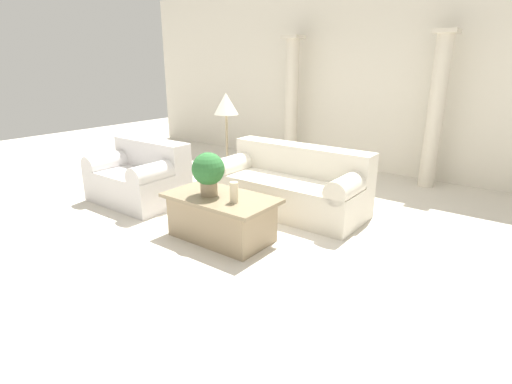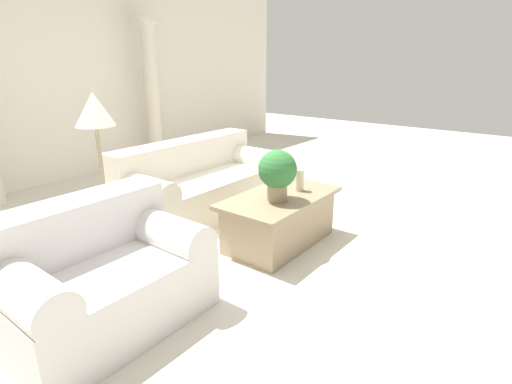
{
  "view_description": "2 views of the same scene",
  "coord_description": "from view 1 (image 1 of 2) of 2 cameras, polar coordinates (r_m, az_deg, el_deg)",
  "views": [
    {
      "loc": [
        2.87,
        -3.48,
        1.87
      ],
      "look_at": [
        0.29,
        -0.06,
        0.46
      ],
      "focal_mm": 28.0,
      "sensor_mm": 36.0,
      "label": 1
    },
    {
      "loc": [
        -2.83,
        -2.47,
        1.72
      ],
      "look_at": [
        0.06,
        -0.24,
        0.5
      ],
      "focal_mm": 28.0,
      "sensor_mm": 36.0,
      "label": 2
    }
  ],
  "objects": [
    {
      "name": "coffee_table",
      "position": [
        4.37,
        -4.98,
        -3.57
      ],
      "size": [
        1.22,
        0.68,
        0.49
      ],
      "color": "#998466",
      "rests_on": "ground_plane"
    },
    {
      "name": "column_left",
      "position": [
        7.57,
        5.11,
        12.9
      ],
      "size": [
        0.33,
        0.33,
        2.3
      ],
      "color": "beige",
      "rests_on": "ground_plane"
    },
    {
      "name": "pillar_candle",
      "position": [
        4.06,
        -3.16,
        -0.04
      ],
      "size": [
        0.09,
        0.09,
        0.21
      ],
      "color": "beige",
      "rests_on": "coffee_table"
    },
    {
      "name": "loveseat",
      "position": [
        5.75,
        -16.21,
        2.17
      ],
      "size": [
        1.27,
        0.87,
        0.83
      ],
      "color": "silver",
      "rests_on": "ground_plane"
    },
    {
      "name": "sofa_long",
      "position": [
        5.19,
        5.09,
        1.03
      ],
      "size": [
        1.96,
        0.87,
        0.83
      ],
      "color": "beige",
      "rests_on": "ground_plane"
    },
    {
      "name": "column_right",
      "position": [
        6.6,
        24.3,
        10.62
      ],
      "size": [
        0.33,
        0.33,
        2.3
      ],
      "color": "beige",
      "rests_on": "ground_plane"
    },
    {
      "name": "ground_plane",
      "position": [
        4.88,
        -2.28,
        -4.29
      ],
      "size": [
        16.0,
        16.0,
        0.0
      ],
      "primitive_type": "plane",
      "color": "silver"
    },
    {
      "name": "potted_plant",
      "position": [
        4.26,
        -6.83,
        3.02
      ],
      "size": [
        0.35,
        0.35,
        0.47
      ],
      "color": "#937F60",
      "rests_on": "coffee_table"
    },
    {
      "name": "floor_lamp",
      "position": [
        5.74,
        -4.29,
        11.77
      ],
      "size": [
        0.34,
        0.34,
        1.45
      ],
      "color": "gray",
      "rests_on": "ground_plane"
    },
    {
      "name": "wall_back",
      "position": [
        7.36,
        14.62,
        15.56
      ],
      "size": [
        10.0,
        0.06,
        3.2
      ],
      "color": "silver",
      "rests_on": "ground_plane"
    }
  ]
}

